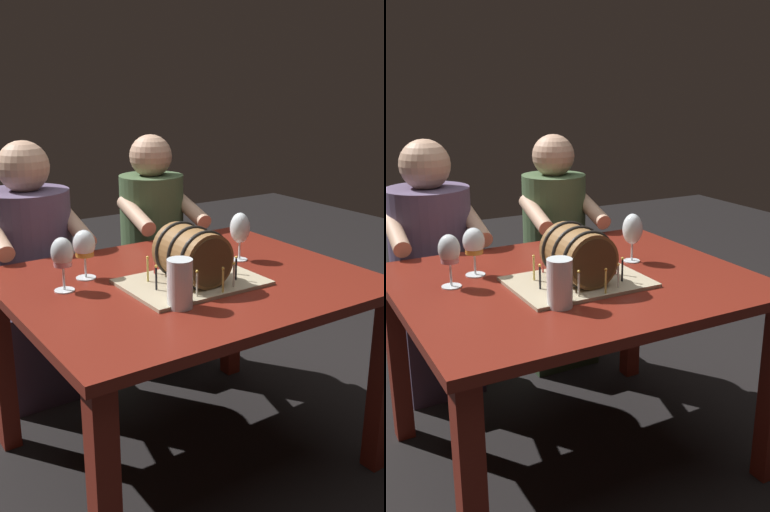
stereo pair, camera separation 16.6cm
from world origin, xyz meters
The scene contains 9 objects.
ground_plane centered at (0.00, 0.00, 0.00)m, with size 8.00×8.00×0.00m, color black.
dining_table centered at (0.00, 0.00, 0.63)m, with size 1.23×1.02×0.73m.
barrel_cake centered at (-0.02, -0.06, 0.82)m, with size 0.47×0.34×0.21m.
wine_glass_amber centered at (-0.30, 0.20, 0.85)m, with size 0.08×0.08×0.18m.
wine_glass_rose centered at (-0.41, 0.12, 0.86)m, with size 0.07×0.07×0.18m.
wine_glass_empty centered at (0.29, 0.07, 0.86)m, with size 0.08×0.08×0.19m.
beer_pint centered at (-0.17, -0.22, 0.81)m, with size 0.08×0.08×0.16m.
person_seated_left centered at (-0.31, 0.78, 0.56)m, with size 0.42×0.49×1.17m.
person_seated_right centered at (0.31, 0.77, 0.53)m, with size 0.38×0.48×1.17m.
Camera 2 is at (-0.92, -1.71, 1.40)m, focal length 40.42 mm.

